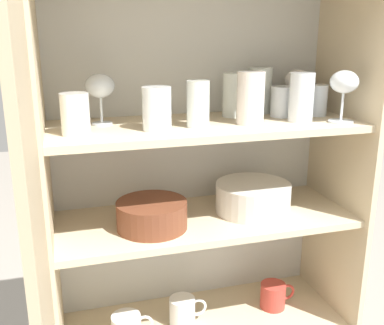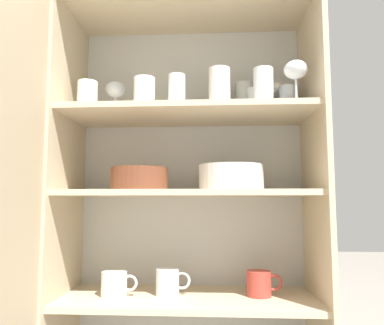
# 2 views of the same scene
# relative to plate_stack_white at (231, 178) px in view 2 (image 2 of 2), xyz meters

# --- Properties ---
(cupboard_back_panel) EXTENTS (0.92, 0.02, 1.37)m
(cupboard_back_panel) POSITION_rel_plate_stack_white_xyz_m (-0.15, 0.18, -0.06)
(cupboard_back_panel) COLOR silver
(cupboard_back_panel) RESTS_ON ground_plane
(cupboard_side_left) EXTENTS (0.02, 0.37, 1.37)m
(cupboard_side_left) POSITION_rel_plate_stack_white_xyz_m (-0.60, 0.00, -0.06)
(cupboard_side_left) COLOR #CCB793
(cupboard_side_left) RESTS_ON ground_plane
(cupboard_side_right) EXTENTS (0.02, 0.37, 1.37)m
(cupboard_side_right) POSITION_rel_plate_stack_white_xyz_m (0.30, 0.00, -0.06)
(cupboard_side_right) COLOR #CCB793
(cupboard_side_right) RESTS_ON ground_plane
(cupboard_top_panel) EXTENTS (0.92, 0.37, 0.02)m
(cupboard_top_panel) POSITION_rel_plate_stack_white_xyz_m (-0.15, 0.00, 0.63)
(cupboard_top_panel) COLOR #CCB793
(cupboard_top_panel) RESTS_ON cupboard_side_left
(shelf_board_lower) EXTENTS (0.88, 0.34, 0.02)m
(shelf_board_lower) POSITION_rel_plate_stack_white_xyz_m (-0.15, 0.00, -0.42)
(shelf_board_lower) COLOR beige
(shelf_board_middle) EXTENTS (0.88, 0.34, 0.02)m
(shelf_board_middle) POSITION_rel_plate_stack_white_xyz_m (-0.15, 0.00, -0.06)
(shelf_board_middle) COLOR beige
(shelf_board_upper) EXTENTS (0.88, 0.34, 0.02)m
(shelf_board_upper) POSITION_rel_plate_stack_white_xyz_m (-0.15, 0.00, 0.23)
(shelf_board_upper) COLOR beige
(cupboard_door) EXTENTS (0.03, 0.46, 1.37)m
(cupboard_door) POSITION_rel_plate_stack_white_xyz_m (-0.61, -0.41, -0.06)
(cupboard_door) COLOR tan
(cupboard_door) RESTS_ON ground_plane
(tumbler_glass_0) EXTENTS (0.07, 0.07, 0.09)m
(tumbler_glass_0) POSITION_rel_plate_stack_white_xyz_m (0.10, 0.03, 0.29)
(tumbler_glass_0) COLOR white
(tumbler_glass_0) RESTS_ON shelf_board_upper
(tumbler_glass_1) EXTENTS (0.07, 0.07, 0.13)m
(tumbler_glass_1) POSITION_rel_plate_stack_white_xyz_m (-0.04, 0.07, 0.31)
(tumbler_glass_1) COLOR white
(tumbler_glass_1) RESTS_ON shelf_board_upper
(tumbler_glass_2) EXTENTS (0.07, 0.07, 0.14)m
(tumbler_glass_2) POSITION_rel_plate_stack_white_xyz_m (0.06, 0.12, 0.31)
(tumbler_glass_2) COLOR white
(tumbler_glass_2) RESTS_ON shelf_board_upper
(tumbler_glass_3) EXTENTS (0.06, 0.06, 0.09)m
(tumbler_glass_3) POSITION_rel_plate_stack_white_xyz_m (0.21, 0.02, 0.29)
(tumbler_glass_3) COLOR white
(tumbler_glass_3) RESTS_ON shelf_board_upper
(tumbler_glass_4) EXTENTS (0.06, 0.06, 0.12)m
(tumbler_glass_4) POSITION_rel_plate_stack_white_xyz_m (-0.19, -0.04, 0.30)
(tumbler_glass_4) COLOR white
(tumbler_glass_4) RESTS_ON shelf_board_upper
(tumbler_glass_5) EXTENTS (0.08, 0.08, 0.11)m
(tumbler_glass_5) POSITION_rel_plate_stack_white_xyz_m (-0.31, -0.05, 0.30)
(tumbler_glass_5) COLOR white
(tumbler_glass_5) RESTS_ON shelf_board_upper
(tumbler_glass_6) EXTENTS (0.08, 0.08, 0.15)m
(tumbler_glass_6) POSITION_rel_plate_stack_white_xyz_m (-0.04, -0.04, 0.31)
(tumbler_glass_6) COLOR silver
(tumbler_glass_6) RESTS_ON shelf_board_upper
(tumbler_glass_7) EXTENTS (0.07, 0.07, 0.14)m
(tumbler_glass_7) POSITION_rel_plate_stack_white_xyz_m (0.11, -0.05, 0.31)
(tumbler_glass_7) COLOR white
(tumbler_glass_7) RESTS_ON shelf_board_upper
(tumbler_glass_8) EXTENTS (0.07, 0.07, 0.10)m
(tumbler_glass_8) POSITION_rel_plate_stack_white_xyz_m (-0.51, -0.05, 0.29)
(tumbler_glass_8) COLOR white
(tumbler_glass_8) RESTS_ON shelf_board_upper
(wine_glass_0) EXTENTS (0.08, 0.08, 0.14)m
(wine_glass_0) POSITION_rel_plate_stack_white_xyz_m (0.18, 0.10, 0.34)
(wine_glass_0) COLOR silver
(wine_glass_0) RESTS_ON shelf_board_upper
(wine_glass_1) EXTENTS (0.08, 0.08, 0.14)m
(wine_glass_1) POSITION_rel_plate_stack_white_xyz_m (-0.44, 0.06, 0.35)
(wine_glass_1) COLOR white
(wine_glass_1) RESTS_ON shelf_board_upper
(wine_glass_2) EXTENTS (0.08, 0.08, 0.15)m
(wine_glass_2) POSITION_rel_plate_stack_white_xyz_m (0.22, -0.10, 0.35)
(wine_glass_2) COLOR white
(wine_glass_2) RESTS_ON shelf_board_upper
(plate_stack_white) EXTENTS (0.23, 0.23, 0.09)m
(plate_stack_white) POSITION_rel_plate_stack_white_xyz_m (0.00, 0.00, 0.00)
(plate_stack_white) COLOR silver
(plate_stack_white) RESTS_ON shelf_board_middle
(mixing_bowl_large) EXTENTS (0.20, 0.20, 0.08)m
(mixing_bowl_large) POSITION_rel_plate_stack_white_xyz_m (-0.32, -0.04, -0.00)
(mixing_bowl_large) COLOR brown
(mixing_bowl_large) RESTS_ON shelf_board_middle
(coffee_mug_primary) EXTENTS (0.12, 0.08, 0.09)m
(coffee_mug_primary) POSITION_rel_plate_stack_white_xyz_m (-0.22, 0.01, -0.37)
(coffee_mug_primary) COLOR white
(coffee_mug_primary) RESTS_ON shelf_board_lower
(coffee_mug_extra_1) EXTENTS (0.13, 0.09, 0.08)m
(coffee_mug_extra_1) POSITION_rel_plate_stack_white_xyz_m (-0.41, -0.02, -0.37)
(coffee_mug_extra_1) COLOR white
(coffee_mug_extra_1) RESTS_ON shelf_board_lower
(coffee_mug_extra_2) EXTENTS (0.12, 0.08, 0.09)m
(coffee_mug_extra_2) POSITION_rel_plate_stack_white_xyz_m (0.10, 0.01, -0.37)
(coffee_mug_extra_2) COLOR #BC3D33
(coffee_mug_extra_2) RESTS_ON shelf_board_lower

